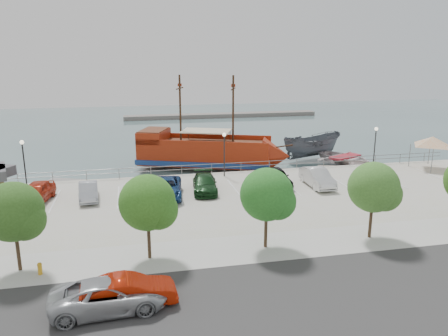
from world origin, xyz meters
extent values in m
plane|color=#435D60|center=(0.00, 0.00, -1.00)|extent=(160.00, 160.00, 0.00)
cube|color=#333333|center=(0.00, -16.00, 0.01)|extent=(100.00, 8.00, 0.04)
cube|color=#B2B1AE|center=(0.00, -10.00, 0.01)|extent=(100.00, 4.00, 0.05)
cylinder|color=slate|center=(0.00, 7.80, 0.95)|extent=(50.00, 0.06, 0.06)
cylinder|color=slate|center=(0.00, 7.80, 0.55)|extent=(50.00, 0.06, 0.06)
cube|color=slate|center=(10.00, 55.00, -0.60)|extent=(40.00, 3.00, 0.80)
cube|color=#97250D|center=(-0.66, 13.78, 0.73)|extent=(15.23, 9.58, 2.37)
cube|color=navy|center=(-0.66, 13.78, -0.04)|extent=(15.59, 9.93, 0.55)
cone|color=#97250D|center=(6.80, 10.85, 0.73)|extent=(4.31, 5.14, 4.37)
cube|color=#97250D|center=(-6.17, 15.95, 2.55)|extent=(4.21, 5.24, 1.28)
cube|color=#5A2B17|center=(-6.17, 15.95, 3.24)|extent=(3.91, 4.83, 0.11)
cube|color=#5A2B17|center=(-0.24, 13.62, 1.96)|extent=(12.49, 8.07, 0.14)
cube|color=#97250D|center=(0.14, 15.82, 2.23)|extent=(13.63, 5.51, 0.64)
cube|color=#97250D|center=(-1.46, 11.75, 2.23)|extent=(13.63, 5.51, 0.64)
cylinder|color=#382111|center=(2.31, 12.61, 5.65)|extent=(0.28, 0.28, 7.47)
cylinder|color=#382111|center=(-3.20, 14.78, 5.65)|extent=(0.28, 0.28, 7.47)
cylinder|color=#382111|center=(2.31, 12.61, 7.93)|extent=(1.12, 2.59, 0.13)
cylinder|color=#382111|center=(-3.20, 14.78, 7.93)|extent=(1.12, 2.59, 0.13)
cube|color=beige|center=(-0.49, 13.72, 3.28)|extent=(6.18, 5.16, 0.11)
cylinder|color=#382111|center=(7.39, 10.61, 1.82)|extent=(2.16, 0.97, 0.54)
imported|color=#4E525A|center=(12.73, 14.98, 0.51)|extent=(8.20, 4.19, 3.03)
imported|color=silver|center=(15.33, 11.38, -0.33)|extent=(7.01, 7.88, 1.35)
cube|color=gray|center=(-13.62, 9.20, -0.78)|extent=(7.78, 4.94, 0.43)
cube|color=#6A625C|center=(8.85, 9.20, -0.79)|extent=(7.25, 2.20, 0.41)
cube|color=#6B6358|center=(14.60, 9.20, -0.82)|extent=(6.66, 3.91, 0.37)
cylinder|color=slate|center=(19.96, 6.16, 1.21)|extent=(0.09, 0.09, 2.41)
cylinder|color=slate|center=(22.75, 6.75, 1.21)|extent=(0.09, 0.09, 2.41)
cylinder|color=slate|center=(20.55, 3.37, 1.21)|extent=(0.09, 0.09, 2.41)
pyramid|color=silver|center=(21.65, 5.06, 3.35)|extent=(5.46, 5.46, 0.99)
imported|color=#999CA0|center=(-10.05, -14.97, 0.74)|extent=(5.45, 2.75, 1.48)
imported|color=#A61B06|center=(-9.18, -14.82, 0.73)|extent=(4.52, 1.80, 1.46)
cylinder|color=gold|center=(-13.82, -10.80, 0.29)|extent=(0.23, 0.23, 0.58)
sphere|color=gold|center=(-13.82, -10.80, 0.60)|extent=(0.25, 0.25, 0.25)
cylinder|color=black|center=(-18.00, 6.50, 2.00)|extent=(0.12, 0.12, 4.00)
sphere|color=#FFF2CC|center=(-18.00, 6.50, 4.10)|extent=(0.36, 0.36, 0.36)
cylinder|color=black|center=(0.00, 6.50, 2.00)|extent=(0.12, 0.12, 4.00)
sphere|color=#FFF2CC|center=(0.00, 6.50, 4.10)|extent=(0.36, 0.36, 0.36)
cylinder|color=black|center=(16.00, 6.50, 2.00)|extent=(0.12, 0.12, 4.00)
sphere|color=#FFF2CC|center=(16.00, 6.50, 4.10)|extent=(0.36, 0.36, 0.36)
cylinder|color=#473321|center=(-15.00, -10.00, 1.10)|extent=(0.20, 0.20, 2.20)
sphere|color=#2A4E1A|center=(-15.00, -10.00, 3.40)|extent=(3.20, 3.20, 3.20)
sphere|color=#2A4E1A|center=(-14.40, -10.30, 3.00)|extent=(2.20, 2.20, 2.20)
cylinder|color=#473321|center=(-8.00, -10.00, 1.10)|extent=(0.20, 0.20, 2.20)
sphere|color=#2D5E1B|center=(-8.00, -10.00, 3.40)|extent=(3.20, 3.20, 3.20)
sphere|color=#2D5E1B|center=(-7.40, -10.30, 3.00)|extent=(2.20, 2.20, 2.20)
cylinder|color=#473321|center=(-1.00, -10.00, 1.10)|extent=(0.20, 0.20, 2.20)
sphere|color=#246120|center=(-1.00, -10.00, 3.40)|extent=(3.20, 3.20, 3.20)
sphere|color=#246120|center=(-0.40, -10.30, 3.00)|extent=(2.20, 2.20, 2.20)
cylinder|color=#473321|center=(6.00, -10.00, 1.10)|extent=(0.20, 0.20, 2.20)
sphere|color=#386626|center=(6.00, -10.00, 3.40)|extent=(3.20, 3.20, 3.20)
sphere|color=#386626|center=(6.60, -10.30, 3.00)|extent=(2.20, 2.20, 2.20)
imported|color=#B32D15|center=(-16.32, 2.06, 0.80)|extent=(2.70, 4.98, 1.61)
imported|color=#AFB2BC|center=(-12.32, 1.89, 0.69)|extent=(1.81, 4.30, 1.38)
imported|color=navy|center=(-6.11, 1.22, 0.78)|extent=(3.17, 5.85, 1.56)
imported|color=#143918|center=(-2.70, 1.95, 0.72)|extent=(2.58, 5.14, 1.43)
imported|color=black|center=(3.98, 2.51, 0.79)|extent=(1.92, 4.66, 1.58)
imported|color=silver|center=(7.44, 1.43, 0.81)|extent=(1.74, 4.92, 1.62)
camera|label=1|loc=(-8.69, -33.58, 11.37)|focal=35.00mm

